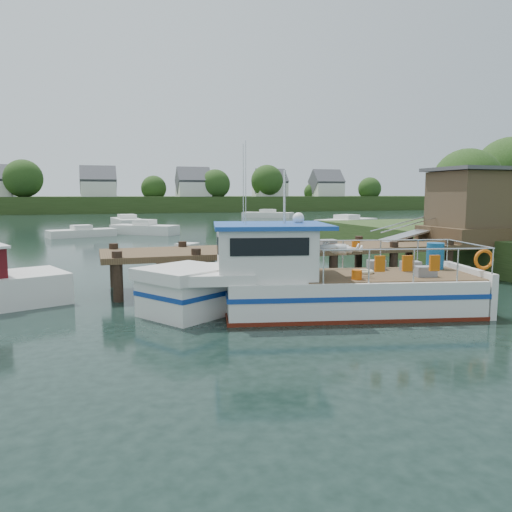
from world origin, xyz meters
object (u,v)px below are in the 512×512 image
object	(u,v)px
dock	(419,222)
moored_far	(268,215)
moored_a	(82,232)
moored_b	(145,229)
lobster_boat	(307,283)
moored_rowboat	(187,256)
moored_d	(127,221)
moored_c	(347,222)

from	to	relation	value
dock	moored_far	world-z (taller)	dock
moored_a	moored_b	world-z (taller)	moored_b
moored_a	moored_b	bearing A→B (deg)	12.12
lobster_boat	moored_rowboat	world-z (taller)	lobster_boat
dock	moored_far	xyz separation A→B (m)	(11.16, 50.12, -1.79)
moored_rowboat	moored_far	xyz separation A→B (m)	(19.57, 43.69, 0.07)
lobster_boat	moored_d	size ratio (longest dim) A/B	1.36
lobster_boat	moored_c	xyz separation A→B (m)	(19.57, 33.90, -0.41)
lobster_boat	moored_rowboat	distance (m)	11.05
dock	moored_a	bearing A→B (deg)	119.14
moored_b	moored_c	world-z (taller)	moored_b
moored_c	moored_d	bearing A→B (deg)	141.13
dock	moored_rowboat	world-z (taller)	dock
dock	moored_b	bearing A→B (deg)	108.73
lobster_boat	moored_b	distance (m)	29.86
moored_rowboat	moored_a	xyz separation A→B (m)	(-5.16, 17.91, -0.03)
moored_far	lobster_boat	bearing A→B (deg)	-85.31
dock	moored_rowboat	bearing A→B (deg)	142.61
lobster_boat	moored_far	xyz separation A→B (m)	(18.13, 54.64, -0.42)
moored_far	moored_a	distance (m)	35.73
dock	moored_b	size ratio (longest dim) A/B	2.96
lobster_boat	moored_far	size ratio (longest dim) A/B	1.40
moored_far	moored_a	size ratio (longest dim) A/B	1.32
lobster_boat	moored_far	distance (m)	57.57
moored_far	moored_d	size ratio (longest dim) A/B	0.97
dock	lobster_boat	distance (m)	8.41
moored_c	moored_rowboat	bearing A→B (deg)	-149.83
moored_c	lobster_boat	bearing A→B (deg)	-137.35
dock	moored_c	bearing A→B (deg)	66.78
moored_a	moored_d	distance (m)	14.32
moored_d	moored_b	bearing A→B (deg)	-64.11
moored_b	dock	bearing A→B (deg)	-67.38
moored_far	moored_a	world-z (taller)	moored_far
moored_d	lobster_boat	bearing A→B (deg)	-63.85
dock	moored_c	distance (m)	32.02
moored_rowboat	moored_b	size ratio (longest dim) A/B	0.61
lobster_boat	moored_a	bearing A→B (deg)	115.55
dock	moored_a	world-z (taller)	dock
dock	moored_rowboat	xyz separation A→B (m)	(-8.41, 6.43, -1.86)
moored_rowboat	moored_far	world-z (taller)	moored_far
lobster_boat	moored_d	world-z (taller)	lobster_boat
moored_b	moored_d	bearing A→B (deg)	96.63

